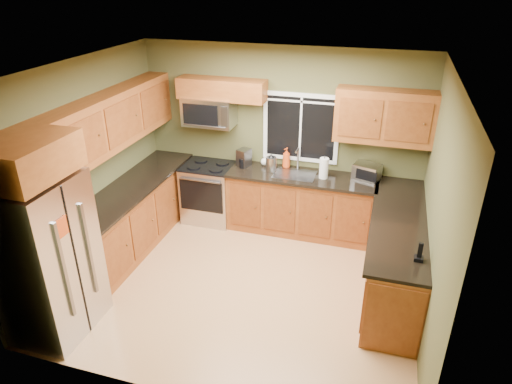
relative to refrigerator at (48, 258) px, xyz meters
The scene contains 28 objects.
floor 2.35m from the refrigerator, 36.78° to the left, with size 4.20×4.20×0.00m, color tan.
ceiling 2.82m from the refrigerator, 36.78° to the left, with size 4.20×4.20×0.00m, color white.
back_wall 3.58m from the refrigerator, 60.71° to the left, with size 4.20×4.20×0.00m, color #4E4D2A.
front_wall 1.86m from the refrigerator, 16.04° to the right, with size 4.20×4.20×0.00m, color #4E4D2A.
left_wall 1.42m from the refrigerator, 105.52° to the left, with size 3.60×3.60×0.00m, color #4E4D2A.
right_wall 4.08m from the refrigerator, 18.71° to the left, with size 3.60×3.60×0.00m, color #4E4D2A.
window 3.75m from the refrigerator, 56.52° to the left, with size 1.12×0.03×1.02m.
base_cabinets_left 1.83m from the refrigerator, 91.97° to the left, with size 0.60×2.65×0.90m, color brown.
countertop_left 1.78m from the refrigerator, 91.16° to the left, with size 0.65×2.65×0.04m, color black.
base_cabinets_back 3.56m from the refrigerator, 52.43° to the left, with size 2.17×0.60×0.90m, color brown.
countertop_back 3.51m from the refrigerator, 52.18° to the left, with size 2.17×0.65×0.04m, color black.
base_cabinets_peninsula 4.02m from the refrigerator, 27.50° to the left, with size 0.60×2.52×0.90m.
countertop_peninsula 3.97m from the refrigerator, 27.77° to the left, with size 0.65×2.50×0.04m, color black.
upper_cabinets_left 2.03m from the refrigerator, 96.30° to the left, with size 0.33×2.65×0.72m, color brown.
upper_cabinets_back_left 3.28m from the refrigerator, 73.15° to the left, with size 1.30×0.33×0.30m, color brown.
upper_cabinets_back_right 4.44m from the refrigerator, 42.62° to the left, with size 1.30×0.33×0.72m, color brown.
upper_cabinet_over_fridge 1.13m from the refrigerator, behind, with size 0.72×0.90×0.38m, color brown.
refrigerator is the anchor object (origin of this frame).
range 2.89m from the refrigerator, 76.03° to the left, with size 0.76×0.69×0.94m.
microwave 3.10m from the refrigerator, 76.66° to the left, with size 0.76×0.41×0.42m.
sink 3.46m from the refrigerator, 53.87° to the left, with size 0.60×0.42×0.36m.
toaster_oven 4.22m from the refrigerator, 43.74° to the left, with size 0.42×0.37×0.22m.
coffee_maker 3.12m from the refrigerator, 66.64° to the left, with size 0.22×0.25×0.27m.
kettle 3.25m from the refrigerator, 58.82° to the left, with size 0.20×0.20×0.28m.
paper_towel_roll 3.71m from the refrigerator, 48.53° to the left, with size 0.17×0.17×0.33m.
soap_bottle_a 3.53m from the refrigerator, 58.21° to the left, with size 0.12×0.12×0.31m, color #D74414.
soap_bottle_c 3.37m from the refrigerator, 63.09° to the left, with size 0.12×0.12×0.15m, color white.
cordless_phone 3.86m from the refrigerator, 15.24° to the left, with size 0.10×0.10×0.21m.
Camera 1 is at (1.49, -4.49, 3.63)m, focal length 32.00 mm.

